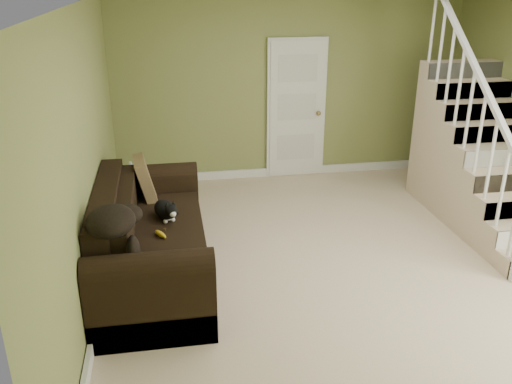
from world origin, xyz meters
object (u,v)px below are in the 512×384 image
object	(u,v)px
sofa	(148,243)
banana	(161,234)
cat	(165,210)
side_table	(129,201)

from	to	relation	value
sofa	banana	xyz separation A→B (m)	(0.14, -0.18, 0.18)
cat	banana	size ratio (longest dim) A/B	2.81
sofa	banana	world-z (taller)	sofa
cat	side_table	bearing A→B (deg)	93.14
side_table	sofa	bearing A→B (deg)	-78.96
side_table	cat	world-z (taller)	side_table
side_table	cat	bearing A→B (deg)	-67.89
side_table	banana	bearing A→B (deg)	-75.18
side_table	banana	size ratio (longest dim) A/B	4.26
sofa	banana	bearing A→B (deg)	-52.81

